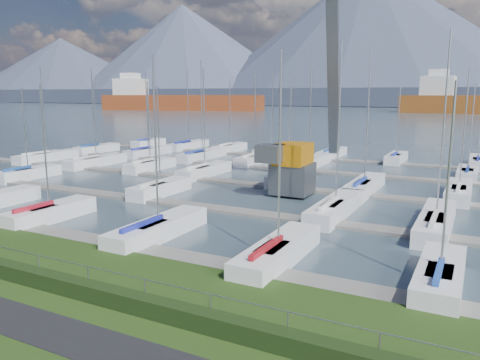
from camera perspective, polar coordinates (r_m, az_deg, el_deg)
The scene contains 9 objects.
path at distance 18.89m, azimuth -22.36°, elevation -16.52°, with size 160.00×2.00×0.04m, color black.
water at distance 274.05m, azimuth 24.80°, elevation 7.73°, with size 800.00×540.00×0.20m, color #3B4C57.
hedge at distance 20.32m, azimuth -16.73°, elevation -13.13°, with size 80.00×0.70×0.70m, color black.
fence at distance 20.27m, azimuth -16.06°, elevation -10.56°, with size 0.04×0.04×80.00m, color gray.
foothill at distance 343.85m, azimuth 25.48°, elevation 9.12°, with size 900.00×80.00×12.00m, color #3A4155.
docks at distance 42.61m, azimuth 8.68°, elevation -1.21°, with size 90.00×41.60×0.25m.
crane at distance 40.75m, azimuth 7.78°, elevation 6.17°, with size 5.57×13.22×22.35m.
cargo_ship_west at distance 250.55m, azimuth -7.97°, elevation 9.35°, with size 85.67×35.67×21.50m.
sailboat_fleet at distance 46.05m, azimuth 6.66°, elevation 6.77°, with size 74.82×49.89×13.56m.
Camera 1 is at (13.23, -13.59, 8.35)m, focal length 35.00 mm.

